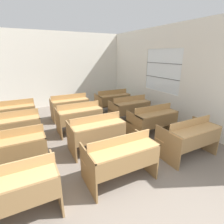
% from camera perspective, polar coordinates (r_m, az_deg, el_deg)
% --- Properties ---
extents(wall_back, '(6.13, 0.06, 3.07)m').
position_cam_1_polar(wall_back, '(7.98, -18.33, 12.87)').
color(wall_back, white).
rests_on(wall_back, ground_plane).
extents(wall_right_with_window, '(0.06, 7.17, 3.07)m').
position_cam_1_polar(wall_right_with_window, '(6.10, 18.85, 11.25)').
color(wall_right_with_window, white).
rests_on(wall_right_with_window, ground_plane).
extents(bench_front_left, '(1.21, 0.74, 0.88)m').
position_cam_1_polar(bench_front_left, '(2.88, -30.20, -21.15)').
color(bench_front_left, olive).
rests_on(bench_front_left, ground_plane).
extents(bench_front_center, '(1.21, 0.74, 0.88)m').
position_cam_1_polar(bench_front_center, '(3.18, 2.71, -14.38)').
color(bench_front_center, olive).
rests_on(bench_front_center, ground_plane).
extents(bench_front_right, '(1.21, 0.74, 0.88)m').
position_cam_1_polar(bench_front_right, '(4.21, 23.79, -7.32)').
color(bench_front_right, olive).
rests_on(bench_front_right, ground_plane).
extents(bench_second_left, '(1.21, 0.74, 0.88)m').
position_cam_1_polar(bench_second_left, '(3.89, -29.88, -10.45)').
color(bench_second_left, olive).
rests_on(bench_second_left, ground_plane).
extents(bench_second_center, '(1.21, 0.74, 0.88)m').
position_cam_1_polar(bench_second_center, '(4.11, -5.11, -6.35)').
color(bench_second_center, olive).
rests_on(bench_second_center, ground_plane).
extents(bench_second_right, '(1.21, 0.74, 0.88)m').
position_cam_1_polar(bench_second_right, '(4.94, 13.12, -2.42)').
color(bench_second_right, olive).
rests_on(bench_second_right, ground_plane).
extents(bench_third_left, '(1.21, 0.74, 0.88)m').
position_cam_1_polar(bench_third_left, '(4.96, -29.40, -4.31)').
color(bench_third_left, olive).
rests_on(bench_third_left, ground_plane).
extents(bench_third_center, '(1.21, 0.74, 0.88)m').
position_cam_1_polar(bench_third_center, '(5.13, -10.63, -1.43)').
color(bench_third_center, olive).
rests_on(bench_third_center, ground_plane).
extents(bench_third_right, '(1.21, 0.74, 0.88)m').
position_cam_1_polar(bench_third_right, '(5.84, 5.76, 1.28)').
color(bench_third_right, olive).
rests_on(bench_third_right, ground_plane).
extents(bench_back_left, '(1.21, 0.74, 0.88)m').
position_cam_1_polar(bench_back_left, '(6.11, -29.44, -0.32)').
color(bench_back_left, olive).
rests_on(bench_back_left, ground_plane).
extents(bench_back_center, '(1.21, 0.74, 0.88)m').
position_cam_1_polar(bench_back_center, '(6.25, -13.63, 2.00)').
color(bench_back_center, olive).
rests_on(bench_back_center, ground_plane).
extents(bench_back_right, '(1.21, 0.74, 0.88)m').
position_cam_1_polar(bench_back_right, '(6.82, 0.20, 3.88)').
color(bench_back_right, olive).
rests_on(bench_back_right, ground_plane).
extents(wastepaper_bin, '(0.29, 0.29, 0.40)m').
position_cam_1_polar(wastepaper_bin, '(8.05, 3.26, 4.11)').
color(wastepaper_bin, '#1E6B33').
rests_on(wastepaper_bin, ground_plane).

